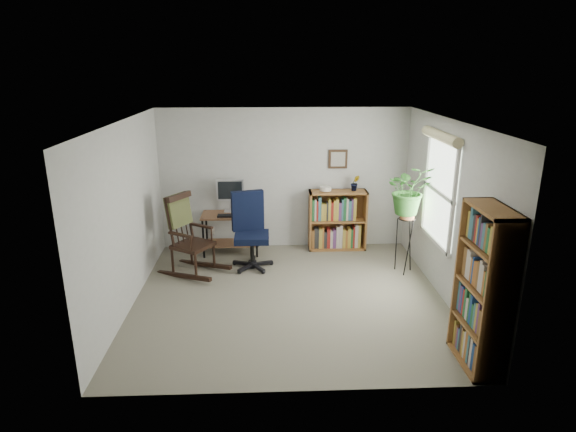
{
  "coord_description": "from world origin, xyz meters",
  "views": [
    {
      "loc": [
        -0.27,
        -5.98,
        3.07
      ],
      "look_at": [
        0.0,
        0.4,
        1.05
      ],
      "focal_mm": 30.0,
      "sensor_mm": 36.0,
      "label": 1
    }
  ],
  "objects_px": {
    "low_bookshelf": "(337,220)",
    "tall_bookshelf": "(483,289)",
    "rocking_chair": "(192,234)",
    "desk": "(231,233)",
    "office_chair": "(252,231)"
  },
  "relations": [
    {
      "from": "rocking_chair",
      "to": "tall_bookshelf",
      "type": "relative_size",
      "value": 0.72
    },
    {
      "from": "desk",
      "to": "tall_bookshelf",
      "type": "relative_size",
      "value": 0.55
    },
    {
      "from": "tall_bookshelf",
      "to": "rocking_chair",
      "type": "bearing_deg",
      "value": 143.36
    },
    {
      "from": "low_bookshelf",
      "to": "desk",
      "type": "bearing_deg",
      "value": -176.22
    },
    {
      "from": "desk",
      "to": "low_bookshelf",
      "type": "relative_size",
      "value": 0.92
    },
    {
      "from": "desk",
      "to": "tall_bookshelf",
      "type": "xyz_separation_m",
      "value": [
        2.83,
        -3.3,
        0.53
      ]
    },
    {
      "from": "desk",
      "to": "office_chair",
      "type": "relative_size",
      "value": 0.79
    },
    {
      "from": "rocking_chair",
      "to": "low_bookshelf",
      "type": "bearing_deg",
      "value": -36.07
    },
    {
      "from": "rocking_chair",
      "to": "low_bookshelf",
      "type": "height_order",
      "value": "rocking_chair"
    },
    {
      "from": "rocking_chair",
      "to": "low_bookshelf",
      "type": "xyz_separation_m",
      "value": [
        2.33,
        0.94,
        -0.11
      ]
    },
    {
      "from": "office_chair",
      "to": "rocking_chair",
      "type": "height_order",
      "value": "rocking_chair"
    },
    {
      "from": "desk",
      "to": "rocking_chair",
      "type": "height_order",
      "value": "rocking_chair"
    },
    {
      "from": "rocking_chair",
      "to": "tall_bookshelf",
      "type": "distance_m",
      "value": 4.17
    },
    {
      "from": "tall_bookshelf",
      "to": "office_chair",
      "type": "bearing_deg",
      "value": 132.81
    },
    {
      "from": "low_bookshelf",
      "to": "tall_bookshelf",
      "type": "xyz_separation_m",
      "value": [
        1.01,
        -3.42,
        0.36
      ]
    }
  ]
}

